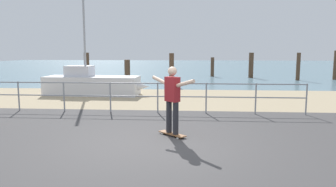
# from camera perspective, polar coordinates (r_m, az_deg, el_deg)

# --- Properties ---
(ground_plane) EXTENTS (24.00, 10.00, 0.04)m
(ground_plane) POSITION_cam_1_polar(r_m,az_deg,el_deg) (6.32, -3.92, -11.84)
(ground_plane) COLOR #474444
(ground_plane) RESTS_ON ground
(beach_strip) EXTENTS (24.00, 6.00, 0.04)m
(beach_strip) POSITION_cam_1_polar(r_m,az_deg,el_deg) (14.08, 0.69, -0.86)
(beach_strip) COLOR tan
(beach_strip) RESTS_ON ground
(sea_surface) EXTENTS (72.00, 50.00, 0.04)m
(sea_surface) POSITION_cam_1_polar(r_m,az_deg,el_deg) (41.95, 3.07, 4.90)
(sea_surface) COLOR slate
(sea_surface) RESTS_ON ground
(railing_fence) EXTENTS (13.07, 0.05, 1.05)m
(railing_fence) POSITION_cam_1_polar(r_m,az_deg,el_deg) (10.94, -10.38, 0.21)
(railing_fence) COLOR gray
(railing_fence) RESTS_ON ground
(sailboat) EXTENTS (4.99, 1.58, 5.36)m
(sailboat) POSITION_cam_1_polar(r_m,az_deg,el_deg) (15.36, -12.96, 1.64)
(sailboat) COLOR silver
(sailboat) RESTS_ON ground
(skateboard) EXTENTS (0.72, 0.70, 0.08)m
(skateboard) POSITION_cam_1_polar(r_m,az_deg,el_deg) (7.88, 0.77, -7.30)
(skateboard) COLOR brown
(skateboard) RESTS_ON ground
(skateboarder) EXTENTS (1.11, 1.06, 1.65)m
(skateboarder) POSITION_cam_1_polar(r_m,az_deg,el_deg) (7.69, 0.79, -0.45)
(skateboarder) COLOR #26262B
(skateboarder) RESTS_ON skateboard
(groyne_post_0) EXTENTS (0.35, 0.35, 1.97)m
(groyne_post_0) POSITION_cam_1_polar(r_m,az_deg,el_deg) (21.90, -14.44, 4.58)
(groyne_post_0) COLOR #513826
(groyne_post_0) RESTS_ON ground
(groyne_post_1) EXTENTS (0.36, 0.36, 1.52)m
(groyne_post_1) POSITION_cam_1_polar(r_m,az_deg,el_deg) (20.46, -7.35, 3.93)
(groyne_post_1) COLOR #513826
(groyne_post_1) RESTS_ON ground
(groyne_post_2) EXTENTS (0.29, 0.29, 1.95)m
(groyne_post_2) POSITION_cam_1_polar(r_m,az_deg,el_deg) (19.26, 0.65, 4.39)
(groyne_post_2) COLOR #513826
(groyne_post_2) RESTS_ON ground
(groyne_post_3) EXTENTS (0.28, 0.28, 1.56)m
(groyne_post_3) POSITION_cam_1_polar(r_m,az_deg,el_deg) (25.84, 8.01, 4.75)
(groyne_post_3) COLOR #513826
(groyne_post_3) RESTS_ON ground
(groyne_post_4) EXTENTS (0.36, 0.36, 1.94)m
(groyne_post_4) POSITION_cam_1_polar(r_m,az_deg,el_deg) (25.24, 14.76, 4.94)
(groyne_post_4) COLOR #513826
(groyne_post_4) RESTS_ON ground
(groyne_post_5) EXTENTS (0.27, 0.27, 1.96)m
(groyne_post_5) POSITION_cam_1_polar(r_m,az_deg,el_deg) (24.04, 22.44, 4.49)
(groyne_post_5) COLOR #513826
(groyne_post_5) RESTS_ON ground
(groyne_post_6) EXTENTS (0.35, 0.35, 2.10)m
(groyne_post_6) POSITION_cam_1_polar(r_m,az_deg,el_deg) (25.79, 28.06, 4.52)
(groyne_post_6) COLOR #513826
(groyne_post_6) RESTS_ON ground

